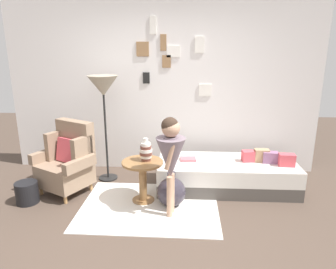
{
  "coord_description": "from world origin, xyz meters",
  "views": [
    {
      "loc": [
        0.39,
        -2.85,
        1.94
      ],
      "look_at": [
        0.15,
        0.95,
        0.85
      ],
      "focal_mm": 32.98,
      "sensor_mm": 36.0,
      "label": 1
    }
  ],
  "objects": [
    {
      "name": "pillow_extra",
      "position": [
        1.25,
        1.24,
        0.48
      ],
      "size": [
        0.18,
        0.14,
        0.15
      ],
      "primitive_type": "cube",
      "rotation": [
        0.0,
        0.0,
        0.15
      ],
      "color": "#D64C56",
      "rests_on": "daybed"
    },
    {
      "name": "pillow_head",
      "position": [
        1.73,
        1.1,
        0.48
      ],
      "size": [
        0.21,
        0.13,
        0.16
      ],
      "primitive_type": "cube",
      "rotation": [
        0.0,
        0.0,
        -0.05
      ],
      "color": "#D64C56",
      "rests_on": "daybed"
    },
    {
      "name": "armchair",
      "position": [
        -1.22,
        0.99,
        0.44
      ],
      "size": [
        0.9,
        0.82,
        0.97
      ],
      "color": "tan",
      "rests_on": "ground"
    },
    {
      "name": "magazine_basket",
      "position": [
        -1.64,
        0.61,
        0.14
      ],
      "size": [
        0.28,
        0.28,
        0.28
      ],
      "primitive_type": "cylinder",
      "color": "black",
      "rests_on": "ground"
    },
    {
      "name": "pillow_mid",
      "position": [
        1.54,
        1.2,
        0.48
      ],
      "size": [
        0.21,
        0.14,
        0.15
      ],
      "primitive_type": "cube",
      "rotation": [
        0.0,
        0.0,
        -0.1
      ],
      "color": "gray",
      "rests_on": "daybed"
    },
    {
      "name": "vase_striped",
      "position": [
        -0.12,
        0.79,
        0.67
      ],
      "size": [
        0.16,
        0.16,
        0.29
      ],
      "color": "brown",
      "rests_on": "side_table"
    },
    {
      "name": "ground_plane",
      "position": [
        0.0,
        0.0,
        0.0
      ],
      "size": [
        12.0,
        12.0,
        0.0
      ],
      "primitive_type": "plane",
      "color": "#4C3D33"
    },
    {
      "name": "pillow_back",
      "position": [
        1.43,
        1.25,
        0.49
      ],
      "size": [
        0.2,
        0.12,
        0.18
      ],
      "primitive_type": "cube",
      "rotation": [
        0.0,
        0.0,
        0.01
      ],
      "color": "tan",
      "rests_on": "daybed"
    },
    {
      "name": "person_child",
      "position": [
        0.21,
        0.44,
        0.77
      ],
      "size": [
        0.34,
        0.34,
        1.19
      ],
      "color": "tan",
      "rests_on": "ground"
    },
    {
      "name": "gallery_wall",
      "position": [
        0.0,
        1.95,
        1.3
      ],
      "size": [
        4.8,
        0.12,
        2.6
      ],
      "color": "silver",
      "rests_on": "ground"
    },
    {
      "name": "demijohn_near",
      "position": [
        0.21,
        0.67,
        0.19
      ],
      "size": [
        0.36,
        0.36,
        0.45
      ],
      "color": "#332D38",
      "rests_on": "ground"
    },
    {
      "name": "book_on_daybed",
      "position": [
        0.41,
        1.23,
        0.42
      ],
      "size": [
        0.23,
        0.18,
        0.03
      ],
      "primitive_type": "cube",
      "rotation": [
        0.0,
        0.0,
        0.08
      ],
      "color": "#AB636E",
      "rests_on": "daybed"
    },
    {
      "name": "side_table",
      "position": [
        -0.16,
        0.75,
        0.39
      ],
      "size": [
        0.52,
        0.52,
        0.55
      ],
      "color": "olive",
      "rests_on": "ground"
    },
    {
      "name": "rug",
      "position": [
        -0.06,
        0.6,
        0.01
      ],
      "size": [
        1.7,
        1.3,
        0.01
      ],
      "primitive_type": "cube",
      "color": "silver",
      "rests_on": "ground"
    },
    {
      "name": "floor_lamp",
      "position": [
        -0.8,
        1.43,
        1.35
      ],
      "size": [
        0.43,
        0.43,
        1.55
      ],
      "color": "black",
      "rests_on": "ground"
    },
    {
      "name": "daybed",
      "position": [
        0.96,
        1.21,
        0.2
      ],
      "size": [
        1.91,
        0.82,
        0.4
      ],
      "color": "#4C4742",
      "rests_on": "ground"
    }
  ]
}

